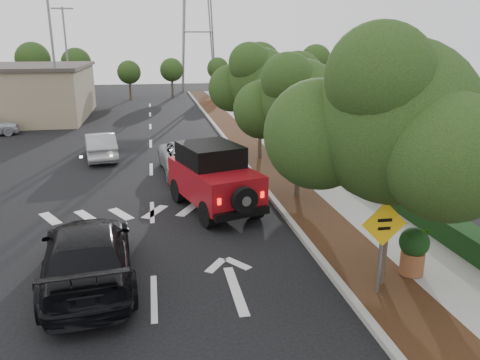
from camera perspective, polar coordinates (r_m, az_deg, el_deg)
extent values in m
plane|color=black|center=(11.79, -10.44, -13.94)|extent=(120.00, 120.00, 0.00)
cube|color=#9E9B93|center=(23.37, 0.56, 2.04)|extent=(0.20, 70.00, 0.15)
cube|color=black|center=(23.58, 2.95, 2.11)|extent=(1.80, 70.00, 0.12)
cube|color=gray|center=(24.09, 7.35, 2.31)|extent=(2.00, 70.00, 0.12)
cube|color=black|center=(24.47, 10.51, 3.21)|extent=(0.80, 70.00, 0.80)
cylinder|color=black|center=(18.04, -7.54, -1.26)|extent=(0.56, 0.96, 0.91)
cylinder|color=black|center=(18.67, -2.41, -0.51)|extent=(0.56, 0.96, 0.91)
cylinder|color=black|center=(15.51, -3.95, -4.16)|extent=(0.56, 0.96, 0.91)
cylinder|color=black|center=(16.24, 1.83, -3.16)|extent=(0.56, 0.96, 0.91)
cube|color=maroon|center=(16.89, -3.14, -0.15)|extent=(3.16, 4.62, 1.14)
cube|color=black|center=(16.95, -3.66, 3.17)|extent=(2.46, 2.76, 0.73)
cube|color=maroon|center=(18.34, -5.17, 0.86)|extent=(2.06, 1.64, 0.93)
cube|color=black|center=(15.17, 0.28, -4.14)|extent=(1.93, 0.75, 0.25)
cylinder|color=black|center=(14.87, 0.57, -2.48)|extent=(0.90, 0.48, 0.87)
cube|color=#FF190C|center=(14.74, -2.53, -2.67)|extent=(0.12, 0.08, 0.21)
cube|color=#FF190C|center=(15.41, 2.75, -1.80)|extent=(0.12, 0.08, 0.21)
imported|color=#A1A3A8|center=(21.80, -6.38, 2.57)|extent=(2.75, 5.23, 1.40)
imported|color=black|center=(12.54, -18.10, -8.56)|extent=(2.76, 5.60, 1.56)
imported|color=#9B9FA2|center=(25.56, -16.63, 4.02)|extent=(2.10, 4.37, 1.38)
cylinder|color=slate|center=(11.58, 16.81, -8.38)|extent=(0.07, 0.07, 2.13)
cube|color=yellow|center=(11.28, 17.17, -5.16)|extent=(1.09, 0.06, 1.09)
cube|color=black|center=(11.23, 17.26, -4.71)|extent=(0.35, 0.02, 0.08)
cube|color=black|center=(11.30, 17.17, -5.67)|extent=(0.30, 0.02, 0.08)
cylinder|color=brown|center=(13.06, 20.23, -9.43)|extent=(0.61, 0.61, 0.61)
sphere|color=black|center=(12.83, 20.48, -7.11)|extent=(0.76, 0.76, 0.76)
imported|color=black|center=(12.79, 20.52, -6.76)|extent=(0.65, 0.56, 0.72)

